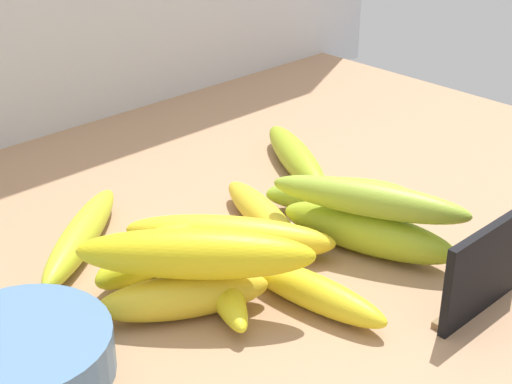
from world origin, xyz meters
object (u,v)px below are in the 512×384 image
at_px(banana_9, 296,157).
at_px(banana_5, 184,296).
at_px(banana_7, 367,232).
at_px(banana_3, 264,215).
at_px(banana_10, 369,199).
at_px(chalkboard_sign, 482,273).
at_px(banana_1, 339,195).
at_px(fruit_bowl, 21,356).
at_px(banana_4, 216,271).
at_px(banana_11, 195,254).
at_px(banana_0, 81,235).
at_px(banana_8, 229,237).
at_px(banana_6, 310,290).
at_px(banana_2, 161,250).

bearing_deg(banana_9, banana_5, -154.13).
bearing_deg(banana_7, banana_3, 112.06).
relative_size(banana_7, banana_10, 0.93).
xyz_separation_m(chalkboard_sign, banana_1, (0.05, 0.21, -0.02)).
relative_size(fruit_bowl, banana_10, 0.73).
distance_m(banana_4, banana_5, 0.05).
relative_size(banana_10, banana_11, 0.96).
height_order(banana_9, banana_10, banana_10).
relative_size(chalkboard_sign, banana_0, 0.57).
distance_m(banana_5, banana_10, 0.20).
relative_size(banana_5, banana_7, 0.83).
distance_m(banana_1, banana_9, 0.11).
height_order(banana_1, banana_8, banana_8).
relative_size(banana_1, banana_7, 0.87).
xyz_separation_m(banana_6, banana_10, (0.11, 0.02, 0.04)).
bearing_deg(banana_7, banana_1, 59.26).
xyz_separation_m(chalkboard_sign, banana_4, (-0.14, 0.19, -0.02)).
bearing_deg(fruit_bowl, banana_9, 14.90).
bearing_deg(banana_1, chalkboard_sign, -104.48).
relative_size(fruit_bowl, banana_5, 0.95).
xyz_separation_m(banana_4, banana_10, (0.14, -0.06, 0.04)).
xyz_separation_m(fruit_bowl, banana_7, (0.34, -0.07, 0.00)).
distance_m(banana_0, banana_8, 0.15).
distance_m(banana_0, banana_9, 0.29).
bearing_deg(banana_2, chalkboard_sign, -57.30).
height_order(banana_0, banana_5, banana_5).
bearing_deg(banana_11, banana_7, -10.37).
bearing_deg(banana_9, banana_6, -133.80).
distance_m(banana_0, banana_7, 0.28).
distance_m(fruit_bowl, banana_8, 0.24).
relative_size(banana_7, banana_11, 0.90).
distance_m(banana_4, banana_11, 0.06).
bearing_deg(banana_0, banana_1, -26.54).
bearing_deg(banana_7, banana_9, 64.43).
relative_size(fruit_bowl, banana_1, 0.90).
bearing_deg(banana_7, chalkboard_sign, -93.92).
xyz_separation_m(banana_2, banana_6, (0.06, -0.14, -0.00)).
relative_size(banana_0, banana_7, 1.06).
bearing_deg(banana_1, banana_3, 161.50).
relative_size(banana_9, banana_11, 0.92).
height_order(banana_5, banana_10, banana_10).
relative_size(banana_1, banana_11, 0.78).
distance_m(banana_7, banana_10, 0.04).
bearing_deg(banana_8, banana_7, -40.69).
distance_m(banana_2, banana_6, 0.15).
distance_m(banana_5, banana_7, 0.20).
height_order(banana_1, banana_11, banana_11).
bearing_deg(banana_2, banana_11, -105.36).
xyz_separation_m(banana_4, banana_6, (0.04, -0.08, 0.00)).
height_order(banana_2, banana_7, banana_7).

